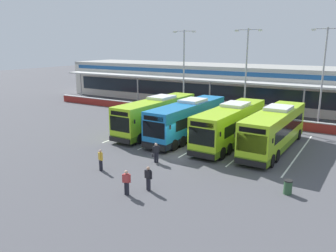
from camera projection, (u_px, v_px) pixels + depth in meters
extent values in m
plane|color=#4C4C51|center=(181.00, 156.00, 28.67)|extent=(200.00, 200.00, 0.00)
cube|color=beige|center=(269.00, 89.00, 50.46)|extent=(70.00, 10.00, 5.50)
cube|color=#19232D|center=(259.00, 96.00, 46.39)|extent=(66.00, 0.08, 2.20)
cube|color=navy|center=(261.00, 75.00, 45.71)|extent=(68.00, 0.08, 0.60)
cube|color=beige|center=(257.00, 83.00, 44.71)|extent=(67.00, 3.00, 0.24)
cube|color=gray|center=(271.00, 68.00, 49.75)|extent=(70.00, 10.00, 0.50)
cylinder|color=#999999|center=(81.00, 85.00, 59.82)|extent=(0.20, 0.20, 4.20)
cylinder|color=#999999|center=(138.00, 90.00, 53.57)|extent=(0.20, 0.20, 4.20)
cylinder|color=#999999|center=(210.00, 96.00, 47.33)|extent=(0.20, 0.20, 4.20)
cylinder|color=#999999|center=(303.00, 104.00, 41.09)|extent=(0.20, 0.20, 4.20)
cube|color=maroon|center=(240.00, 119.00, 40.60)|extent=(60.00, 0.36, 1.00)
cube|color=#B2B2B2|center=(240.00, 114.00, 40.47)|extent=(60.00, 0.40, 0.10)
cube|color=#9ED11E|center=(157.00, 115.00, 36.05)|extent=(2.87, 12.06, 3.19)
cube|color=#598419|center=(157.00, 127.00, 36.36)|extent=(2.89, 12.08, 0.56)
cube|color=black|center=(159.00, 112.00, 36.32)|extent=(2.83, 9.67, 0.96)
cube|color=black|center=(120.00, 124.00, 31.15)|extent=(2.31, 0.16, 1.40)
cube|color=black|center=(119.00, 114.00, 30.90)|extent=(2.05, 0.13, 0.40)
cube|color=silver|center=(162.00, 97.00, 36.45)|extent=(2.12, 2.85, 0.28)
cube|color=black|center=(120.00, 140.00, 31.41)|extent=(2.45, 0.23, 0.44)
cube|color=black|center=(135.00, 122.00, 30.59)|extent=(0.08, 0.12, 0.36)
cube|color=black|center=(110.00, 118.00, 32.12)|extent=(0.08, 0.12, 0.36)
cylinder|color=black|center=(188.00, 121.00, 39.51)|extent=(0.35, 1.05, 1.04)
cylinder|color=black|center=(170.00, 118.00, 40.76)|extent=(0.35, 1.05, 1.04)
cylinder|color=black|center=(148.00, 135.00, 33.13)|extent=(0.35, 1.05, 1.04)
cylinder|color=black|center=(129.00, 132.00, 34.39)|extent=(0.35, 1.05, 1.04)
cylinder|color=black|center=(140.00, 139.00, 31.99)|extent=(0.35, 1.05, 1.04)
cylinder|color=black|center=(120.00, 135.00, 33.24)|extent=(0.35, 1.05, 1.04)
cube|color=#1972B7|center=(188.00, 119.00, 34.01)|extent=(2.87, 12.06, 3.19)
cube|color=black|center=(188.00, 132.00, 34.32)|extent=(2.89, 12.08, 0.56)
cube|color=black|center=(190.00, 116.00, 34.28)|extent=(2.83, 9.67, 0.96)
cube|color=black|center=(154.00, 130.00, 29.11)|extent=(2.31, 0.16, 1.40)
cube|color=black|center=(154.00, 118.00, 28.87)|extent=(2.05, 0.13, 0.40)
cube|color=silver|center=(193.00, 100.00, 34.42)|extent=(2.12, 2.85, 0.28)
cube|color=black|center=(153.00, 147.00, 29.38)|extent=(2.45, 0.23, 0.44)
cube|color=black|center=(170.00, 127.00, 28.55)|extent=(0.08, 0.12, 0.36)
cube|color=black|center=(143.00, 123.00, 30.08)|extent=(0.08, 0.12, 0.36)
cylinder|color=black|center=(217.00, 125.00, 37.47)|extent=(0.35, 1.05, 1.04)
cylinder|color=black|center=(198.00, 122.00, 38.73)|extent=(0.35, 1.05, 1.04)
cylinder|color=black|center=(182.00, 141.00, 31.10)|extent=(0.35, 1.05, 1.04)
cylinder|color=black|center=(160.00, 138.00, 32.35)|extent=(0.35, 1.05, 1.04)
cylinder|color=black|center=(174.00, 145.00, 29.95)|extent=(0.35, 1.05, 1.04)
cylinder|color=black|center=(152.00, 141.00, 31.21)|extent=(0.35, 1.05, 1.04)
cube|color=#9ED11E|center=(231.00, 124.00, 31.82)|extent=(2.87, 12.06, 3.19)
cube|color=#598419|center=(230.00, 137.00, 32.14)|extent=(2.89, 12.08, 0.56)
cube|color=black|center=(232.00, 121.00, 32.09)|extent=(2.83, 9.67, 0.96)
cube|color=black|center=(202.00, 137.00, 26.93)|extent=(2.31, 0.16, 1.40)
cube|color=black|center=(202.00, 125.00, 26.68)|extent=(2.05, 0.13, 0.40)
cube|color=silver|center=(236.00, 104.00, 32.23)|extent=(2.12, 2.85, 0.28)
cube|color=black|center=(201.00, 155.00, 27.19)|extent=(2.45, 0.23, 0.44)
cube|color=black|center=(220.00, 134.00, 26.37)|extent=(0.08, 0.12, 0.36)
cube|color=black|center=(188.00, 129.00, 27.89)|extent=(0.08, 0.12, 0.36)
cylinder|color=black|center=(258.00, 130.00, 35.29)|extent=(0.35, 1.05, 1.04)
cylinder|color=black|center=(236.00, 127.00, 36.54)|extent=(0.35, 1.05, 1.04)
cylinder|color=black|center=(228.00, 149.00, 28.91)|extent=(0.35, 1.05, 1.04)
cylinder|color=black|center=(203.00, 144.00, 30.17)|extent=(0.35, 1.05, 1.04)
cylinder|color=black|center=(222.00, 153.00, 27.77)|extent=(0.35, 1.05, 1.04)
cylinder|color=black|center=(196.00, 148.00, 29.02)|extent=(0.35, 1.05, 1.04)
cube|color=#9ED11E|center=(274.00, 129.00, 30.03)|extent=(2.87, 12.06, 3.19)
cube|color=#598419|center=(273.00, 143.00, 30.35)|extent=(2.89, 12.08, 0.56)
cube|color=black|center=(276.00, 125.00, 30.30)|extent=(2.83, 9.67, 0.96)
cube|color=black|center=(252.00, 143.00, 25.14)|extent=(2.31, 0.16, 1.40)
cube|color=black|center=(252.00, 130.00, 24.89)|extent=(2.05, 0.13, 0.40)
cube|color=silver|center=(279.00, 108.00, 30.44)|extent=(2.12, 2.85, 0.28)
cube|color=black|center=(250.00, 163.00, 25.40)|extent=(2.45, 0.23, 0.44)
cube|color=black|center=(273.00, 141.00, 24.58)|extent=(0.08, 0.12, 0.36)
cube|color=black|center=(235.00, 135.00, 26.10)|extent=(0.08, 0.12, 0.36)
cylinder|color=black|center=(298.00, 134.00, 33.50)|extent=(0.35, 1.05, 1.04)
cylinder|color=black|center=(274.00, 131.00, 34.75)|extent=(0.35, 1.05, 1.04)
cylinder|color=black|center=(276.00, 156.00, 27.12)|extent=(0.35, 1.05, 1.04)
cylinder|color=black|center=(248.00, 151.00, 28.38)|extent=(0.35, 1.05, 1.04)
cylinder|color=black|center=(271.00, 161.00, 25.98)|extent=(0.35, 1.05, 1.04)
cylinder|color=black|center=(242.00, 155.00, 27.23)|extent=(0.35, 1.05, 1.04)
cube|color=silver|center=(142.00, 129.00, 37.88)|extent=(0.14, 13.00, 0.01)
cube|color=silver|center=(174.00, 134.00, 35.77)|extent=(0.14, 13.00, 0.01)
cube|color=silver|center=(210.00, 139.00, 33.66)|extent=(0.14, 13.00, 0.01)
cube|color=silver|center=(252.00, 146.00, 31.54)|extent=(0.14, 13.00, 0.01)
cube|color=silver|center=(299.00, 153.00, 29.43)|extent=(0.14, 13.00, 0.01)
cube|color=black|center=(155.00, 157.00, 27.06)|extent=(0.23, 0.23, 0.84)
cube|color=black|center=(157.00, 158.00, 26.98)|extent=(0.23, 0.23, 0.84)
cube|color=black|center=(156.00, 149.00, 26.86)|extent=(0.40, 0.39, 0.56)
cube|color=black|center=(153.00, 150.00, 26.82)|extent=(0.13, 0.13, 0.54)
cube|color=black|center=(159.00, 149.00, 26.91)|extent=(0.13, 0.13, 0.54)
sphere|color=#DBB293|center=(156.00, 144.00, 26.76)|extent=(0.22, 0.22, 0.22)
cube|color=black|center=(153.00, 155.00, 26.93)|extent=(0.28, 0.28, 0.22)
cylinder|color=black|center=(153.00, 153.00, 26.89)|extent=(0.02, 0.02, 0.16)
cube|color=black|center=(148.00, 184.00, 21.98)|extent=(0.14, 0.18, 0.84)
cube|color=black|center=(149.00, 185.00, 21.80)|extent=(0.14, 0.18, 0.84)
cube|color=black|center=(148.00, 174.00, 21.73)|extent=(0.34, 0.22, 0.56)
cube|color=black|center=(145.00, 174.00, 21.84)|extent=(0.09, 0.10, 0.54)
cube|color=black|center=(151.00, 175.00, 21.62)|extent=(0.09, 0.10, 0.54)
sphere|color=tan|center=(148.00, 168.00, 21.63)|extent=(0.22, 0.22, 0.22)
cube|color=black|center=(101.00, 165.00, 25.45)|extent=(0.20, 0.22, 0.84)
cube|color=black|center=(101.00, 165.00, 25.26)|extent=(0.20, 0.22, 0.84)
cube|color=gold|center=(100.00, 156.00, 25.19)|extent=(0.40, 0.33, 0.56)
cube|color=gold|center=(99.00, 156.00, 25.37)|extent=(0.12, 0.13, 0.54)
cube|color=gold|center=(102.00, 157.00, 25.02)|extent=(0.12, 0.13, 0.54)
sphere|color=tan|center=(100.00, 151.00, 25.10)|extent=(0.22, 0.22, 0.22)
cube|color=black|center=(126.00, 188.00, 21.31)|extent=(0.20, 0.22, 0.84)
cube|color=black|center=(128.00, 189.00, 21.18)|extent=(0.20, 0.22, 0.84)
cube|color=#B23838|center=(126.00, 178.00, 21.08)|extent=(0.40, 0.35, 0.56)
cube|color=#B23838|center=(123.00, 178.00, 21.11)|extent=(0.12, 0.13, 0.54)
cube|color=#B23838|center=(130.00, 179.00, 21.07)|extent=(0.12, 0.13, 0.54)
sphere|color=tan|center=(126.00, 172.00, 20.99)|extent=(0.22, 0.22, 0.22)
cylinder|color=#9E9EA3|center=(184.00, 73.00, 45.08)|extent=(0.20, 0.20, 11.00)
cylinder|color=#9E9EA3|center=(184.00, 31.00, 43.81)|extent=(2.80, 0.10, 0.10)
cube|color=silver|center=(175.00, 32.00, 44.54)|extent=(0.44, 0.28, 0.20)
cube|color=silver|center=(194.00, 32.00, 43.13)|extent=(0.44, 0.28, 0.20)
cylinder|color=#9E9EA3|center=(246.00, 76.00, 40.70)|extent=(0.20, 0.20, 11.00)
cylinder|color=#9E9EA3|center=(248.00, 30.00, 39.43)|extent=(2.80, 0.10, 0.10)
cube|color=silver|center=(237.00, 31.00, 40.16)|extent=(0.44, 0.28, 0.20)
cube|color=silver|center=(260.00, 30.00, 38.75)|extent=(0.44, 0.28, 0.20)
cylinder|color=#9E9EA3|center=(323.00, 78.00, 37.75)|extent=(0.20, 0.20, 11.00)
cylinder|color=#9E9EA3|center=(328.00, 28.00, 36.48)|extent=(2.80, 0.10, 0.10)
cube|color=silver|center=(314.00, 30.00, 37.21)|extent=(0.44, 0.28, 0.20)
cylinder|color=#2D5133|center=(288.00, 188.00, 21.35)|extent=(0.52, 0.52, 0.85)
cylinder|color=black|center=(288.00, 181.00, 21.24)|extent=(0.54, 0.54, 0.08)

